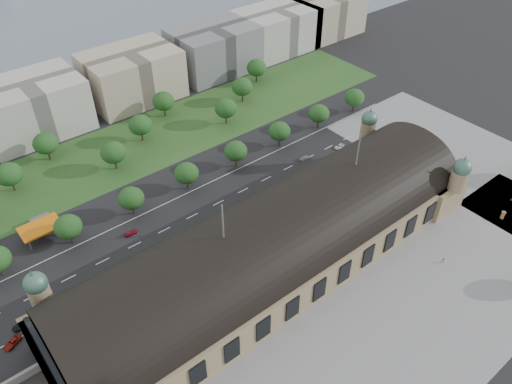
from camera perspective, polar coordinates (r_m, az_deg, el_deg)
ground at (r=168.39m, az=2.20°, el=-8.38°), size 900.00×900.00×0.00m
station at (r=160.94m, az=2.29°, el=-5.92°), size 150.00×48.40×44.30m
plaza_south at (r=156.64m, az=16.12°, el=-15.63°), size 190.00×48.00×0.12m
plaza_east at (r=233.85m, az=21.73°, el=4.07°), size 56.00×100.00×0.12m
road_slab at (r=183.08m, az=-10.44°, el=-4.33°), size 260.00×26.00×0.10m
grass_belt at (r=224.81m, az=-16.54°, el=3.88°), size 300.00×45.00×0.10m
petrol_station at (r=193.70m, az=-23.34°, el=-3.45°), size 14.00×13.00×5.05m
office_3 at (r=248.66m, az=-24.20°, el=8.84°), size 45.00×32.00×24.00m
office_4 at (r=262.62m, az=-13.99°, el=12.80°), size 45.00×32.00×24.00m
office_5 at (r=284.78m, az=-4.83°, el=15.92°), size 45.00×32.00×24.00m
office_6 at (r=310.31m, az=2.31°, el=18.04°), size 45.00×32.00×24.00m
office_7 at (r=336.46m, az=7.78°, el=19.46°), size 45.00×32.00×24.00m
tree_row_3 at (r=182.31m, az=-20.69°, el=-3.74°), size 9.60×9.60×11.52m
tree_row_4 at (r=187.55m, az=-14.08°, el=-0.70°), size 9.60×9.60×11.52m
tree_row_5 at (r=195.61m, az=-7.94°, el=2.13°), size 9.60×9.60×11.52m
tree_row_6 at (r=206.16m, az=-2.33°, el=4.69°), size 9.60×9.60×11.52m
tree_row_7 at (r=218.85m, az=2.71°, el=6.94°), size 9.60×9.60×11.52m
tree_row_8 at (r=233.32m, az=7.20°, el=8.88°), size 9.60×9.60×11.52m
tree_row_9 at (r=249.27m, az=11.18°, el=10.54°), size 9.60×9.60×11.52m
tree_belt_4 at (r=214.59m, az=-26.41°, el=1.83°), size 10.40×10.40×12.48m
tree_belt_5 at (r=227.37m, az=-22.92°, el=5.14°), size 10.40×10.40×12.48m
tree_belt_6 at (r=212.23m, az=-16.00°, el=4.36°), size 10.40×10.40×12.48m
tree_belt_7 at (r=227.70m, az=-13.09°, el=7.47°), size 10.40×10.40×12.48m
tree_belt_8 at (r=244.25m, az=-10.53°, el=10.17°), size 10.40×10.40×12.48m
tree_belt_9 at (r=234.88m, az=-3.48°, el=9.53°), size 10.40×10.40×12.48m
tree_belt_10 at (r=253.26m, az=-1.59°, el=11.94°), size 10.40×10.40×12.48m
tree_belt_11 at (r=272.25m, az=0.07°, el=14.00°), size 10.40×10.40×12.48m
traffic_car_2 at (r=167.42m, az=-25.25°, el=-13.61°), size 5.52×3.04×1.46m
traffic_car_3 at (r=183.68m, az=-14.09°, el=-4.53°), size 4.83×2.04×1.39m
traffic_car_5 at (r=214.30m, az=5.59°, el=3.87°), size 4.91×1.83×1.60m
traffic_car_6 at (r=223.80m, az=9.48°, el=5.15°), size 5.19×2.63×1.41m
parked_car_0 at (r=162.33m, az=-23.05°, el=-14.90°), size 4.55×3.25×1.43m
parked_car_1 at (r=164.46m, az=-26.08°, el=-15.21°), size 6.04×4.69×1.53m
parked_car_2 at (r=162.56m, az=-21.51°, el=-14.19°), size 5.25×4.41×1.44m
parked_car_3 at (r=166.27m, az=-15.69°, el=-10.77°), size 4.98×3.37×1.57m
parked_car_4 at (r=169.69m, az=-12.91°, el=-8.88°), size 4.14×2.85×1.29m
parked_car_5 at (r=171.95m, az=-7.33°, el=-7.12°), size 5.85×4.91×1.49m
parked_car_6 at (r=171.49m, az=-9.95°, el=-7.64°), size 5.44×4.40×1.48m
bus_west at (r=179.00m, az=-6.80°, el=-4.37°), size 11.58×2.95×3.21m
bus_mid at (r=181.68m, az=-5.26°, el=-3.47°), size 11.12×3.42×3.05m
bus_east at (r=201.76m, az=5.59°, el=1.55°), size 10.96×3.48×3.00m
advertising_column at (r=205.05m, az=26.38°, el=-2.37°), size 1.61×1.61×3.05m
pedestrian_0 at (r=179.87m, az=20.61°, el=-7.34°), size 0.94×0.64×1.78m
pedestrian_2 at (r=215.29m, az=27.11°, el=-0.76°), size 0.93×0.92×1.70m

